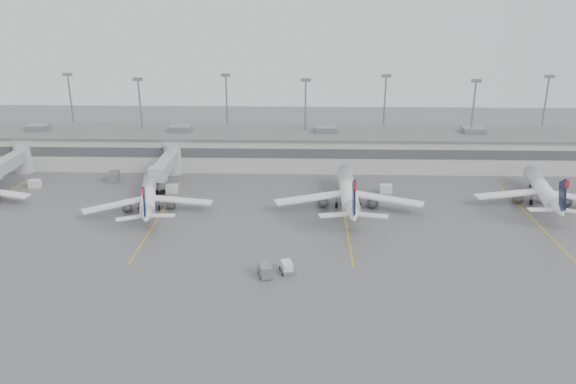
{
  "coord_description": "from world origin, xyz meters",
  "views": [
    {
      "loc": [
        9.59,
        -73.61,
        40.28
      ],
      "look_at": [
        6.83,
        24.0,
        5.0
      ],
      "focal_mm": 35.0,
      "sensor_mm": 36.0,
      "label": 1
    }
  ],
  "objects_px": {
    "jet_far_right": "(543,190)",
    "baggage_tug": "(287,268)",
    "jet_mid_right": "(348,192)",
    "jet_mid_left": "(148,197)"
  },
  "relations": [
    {
      "from": "jet_far_right",
      "to": "baggage_tug",
      "type": "bearing_deg",
      "value": -139.76
    },
    {
      "from": "jet_mid_left",
      "to": "jet_mid_right",
      "type": "height_order",
      "value": "jet_mid_right"
    },
    {
      "from": "baggage_tug",
      "to": "jet_far_right",
      "type": "bearing_deg",
      "value": 15.07
    },
    {
      "from": "baggage_tug",
      "to": "jet_mid_left",
      "type": "bearing_deg",
      "value": 121.88
    },
    {
      "from": "jet_mid_left",
      "to": "baggage_tug",
      "type": "distance_m",
      "value": 37.06
    },
    {
      "from": "jet_mid_right",
      "to": "jet_far_right",
      "type": "distance_m",
      "value": 38.78
    },
    {
      "from": "jet_mid_left",
      "to": "jet_far_right",
      "type": "distance_m",
      "value": 77.49
    },
    {
      "from": "baggage_tug",
      "to": "jet_mid_right",
      "type": "bearing_deg",
      "value": 51.85
    },
    {
      "from": "jet_far_right",
      "to": "baggage_tug",
      "type": "distance_m",
      "value": 58.26
    },
    {
      "from": "jet_far_right",
      "to": "baggage_tug",
      "type": "height_order",
      "value": "jet_far_right"
    }
  ]
}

